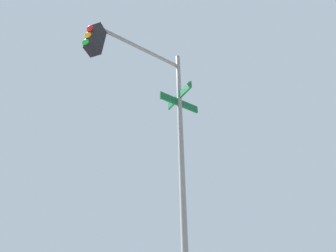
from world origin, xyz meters
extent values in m
cylinder|color=slate|center=(-6.68, -6.82, 3.20)|extent=(0.12, 0.12, 6.39)
cylinder|color=slate|center=(-5.96, -5.96, 5.99)|extent=(1.51, 1.78, 0.09)
cube|color=black|center=(-5.24, -5.10, 5.54)|extent=(0.28, 0.28, 0.80)
sphere|color=red|center=(-5.14, -4.99, 5.79)|extent=(0.18, 0.18, 0.18)
sphere|color=orange|center=(-5.14, -4.99, 5.54)|extent=(0.18, 0.18, 0.18)
sphere|color=green|center=(-5.14, -4.99, 5.29)|extent=(0.18, 0.18, 0.18)
cube|color=#0F5128|center=(-6.68, -6.82, 4.69)|extent=(0.74, 0.87, 0.20)
cube|color=#0F5128|center=(-6.68, -6.82, 4.91)|extent=(0.79, 0.67, 0.20)
camera|label=1|loc=(-7.78, -2.63, 1.07)|focal=24.43mm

